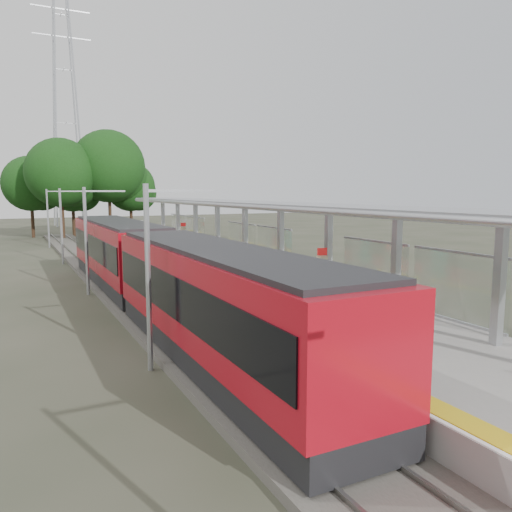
{
  "coord_description": "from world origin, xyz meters",
  "views": [
    {
      "loc": [
        -9.85,
        -6.9,
        5.18
      ],
      "look_at": [
        0.14,
        12.96,
        2.3
      ],
      "focal_mm": 35.0,
      "sensor_mm": 36.0,
      "label": 1
    }
  ],
  "objects_px": {
    "bench_far": "(202,242)",
    "info_pillar_far": "(183,237)",
    "bench_mid": "(320,279)",
    "litter_bin": "(224,258)",
    "info_pillar_near": "(322,277)",
    "train": "(154,268)"
  },
  "relations": [
    {
      "from": "info_pillar_near",
      "to": "info_pillar_far",
      "type": "bearing_deg",
      "value": 92.86
    },
    {
      "from": "train",
      "to": "info_pillar_far",
      "type": "xyz_separation_m",
      "value": [
        6.38,
        15.25,
        -0.23
      ]
    },
    {
      "from": "train",
      "to": "bench_far",
      "type": "relative_size",
      "value": 15.82
    },
    {
      "from": "bench_far",
      "to": "bench_mid",
      "type": "bearing_deg",
      "value": -90.2
    },
    {
      "from": "bench_mid",
      "to": "litter_bin",
      "type": "bearing_deg",
      "value": 103.8
    },
    {
      "from": "train",
      "to": "litter_bin",
      "type": "relative_size",
      "value": 33.7
    },
    {
      "from": "litter_bin",
      "to": "info_pillar_near",
      "type": "bearing_deg",
      "value": -91.08
    },
    {
      "from": "info_pillar_far",
      "to": "info_pillar_near",
      "type": "bearing_deg",
      "value": -85.59
    },
    {
      "from": "bench_far",
      "to": "info_pillar_far",
      "type": "height_order",
      "value": "info_pillar_far"
    },
    {
      "from": "bench_mid",
      "to": "info_pillar_near",
      "type": "bearing_deg",
      "value": -110.36
    },
    {
      "from": "bench_far",
      "to": "train",
      "type": "bearing_deg",
      "value": -115.17
    },
    {
      "from": "litter_bin",
      "to": "train",
      "type": "bearing_deg",
      "value": -132.96
    },
    {
      "from": "bench_mid",
      "to": "info_pillar_far",
      "type": "relative_size",
      "value": 0.87
    },
    {
      "from": "bench_far",
      "to": "info_pillar_far",
      "type": "relative_size",
      "value": 0.92
    },
    {
      "from": "info_pillar_near",
      "to": "litter_bin",
      "type": "bearing_deg",
      "value": 94.28
    },
    {
      "from": "train",
      "to": "info_pillar_near",
      "type": "height_order",
      "value": "train"
    },
    {
      "from": "bench_far",
      "to": "info_pillar_far",
      "type": "bearing_deg",
      "value": 112.42
    },
    {
      "from": "bench_mid",
      "to": "bench_far",
      "type": "relative_size",
      "value": 0.94
    },
    {
      "from": "train",
      "to": "info_pillar_near",
      "type": "relative_size",
      "value": 13.7
    },
    {
      "from": "bench_mid",
      "to": "info_pillar_near",
      "type": "height_order",
      "value": "info_pillar_near"
    },
    {
      "from": "bench_far",
      "to": "info_pillar_near",
      "type": "relative_size",
      "value": 0.87
    },
    {
      "from": "bench_mid",
      "to": "bench_far",
      "type": "xyz_separation_m",
      "value": [
        0.89,
        16.27,
        0.05
      ]
    }
  ]
}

